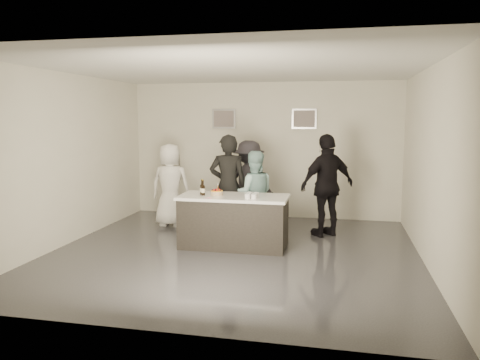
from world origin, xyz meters
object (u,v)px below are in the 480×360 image
at_px(bar_counter, 234,221).
at_px(beer_bottle_b, 203,188).
at_px(beer_bottle_a, 202,187).
at_px(person_guest_right, 327,185).
at_px(person_guest_left, 171,185).
at_px(cake, 217,193).
at_px(person_main_blue, 254,194).
at_px(person_main_black, 228,186).
at_px(person_guest_back, 249,184).

bearing_deg(bar_counter, beer_bottle_b, -171.24).
relative_size(beer_bottle_a, person_guest_right, 0.13).
relative_size(person_guest_left, person_guest_right, 0.88).
height_order(beer_bottle_b, person_guest_left, person_guest_left).
bearing_deg(cake, person_guest_right, 31.95).
height_order(bar_counter, beer_bottle_b, beer_bottle_b).
xyz_separation_m(beer_bottle_b, person_main_blue, (0.71, 0.93, -0.22)).
bearing_deg(person_main_black, beer_bottle_a, 58.29).
bearing_deg(beer_bottle_b, cake, 17.12).
bearing_deg(beer_bottle_b, beer_bottle_a, 119.64).
bearing_deg(person_guest_back, person_main_blue, 124.71).
bearing_deg(person_guest_back, cake, 98.07).
bearing_deg(beer_bottle_b, person_main_black, 72.55).
xyz_separation_m(bar_counter, person_main_blue, (0.19, 0.85, 0.36)).
distance_m(beer_bottle_a, person_guest_right, 2.39).
distance_m(bar_counter, cake, 0.57).
bearing_deg(person_guest_left, bar_counter, 140.77).
xyz_separation_m(bar_counter, person_main_black, (-0.27, 0.72, 0.51)).
relative_size(bar_counter, cake, 8.78).
relative_size(person_main_blue, person_guest_right, 0.84).
xyz_separation_m(cake, beer_bottle_a, (-0.27, 0.00, 0.09)).
distance_m(bar_counter, person_main_blue, 0.94).
height_order(beer_bottle_b, person_main_black, person_main_black).
bearing_deg(person_guest_left, person_guest_right, 176.31).
bearing_deg(person_guest_right, cake, -5.15).
distance_m(person_main_black, person_main_blue, 0.51).
distance_m(beer_bottle_b, person_guest_left, 1.79).
height_order(beer_bottle_b, person_guest_back, person_guest_back).
relative_size(cake, beer_bottle_b, 0.81).
height_order(person_main_black, person_guest_right, person_guest_right).
height_order(cake, person_main_blue, person_main_blue).
relative_size(cake, person_guest_right, 0.11).
distance_m(person_guest_right, person_guest_back, 1.66).
relative_size(person_guest_left, person_guest_back, 0.96).
bearing_deg(person_guest_right, person_main_black, -24.07).
bearing_deg(person_guest_back, person_main_black, 92.62).
distance_m(cake, person_guest_left, 1.88).
relative_size(cake, person_guest_back, 0.12).
bearing_deg(person_main_black, bar_counter, 101.09).
bearing_deg(person_guest_right, beer_bottle_a, -8.60).
height_order(bar_counter, person_guest_left, person_guest_left).
relative_size(beer_bottle_b, person_guest_right, 0.13).
xyz_separation_m(beer_bottle_a, person_guest_right, (2.10, 1.14, -0.07)).
bearing_deg(bar_counter, cake, -177.84).
height_order(bar_counter, cake, cake).
height_order(beer_bottle_a, person_main_black, person_main_black).
height_order(person_main_black, person_guest_back, person_main_black).
distance_m(person_main_black, person_guest_left, 1.49).
xyz_separation_m(person_main_black, person_guest_right, (1.81, 0.42, 0.00)).
relative_size(beer_bottle_b, person_guest_back, 0.15).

